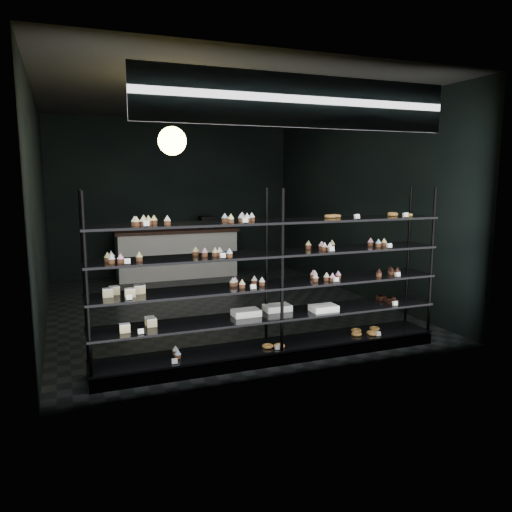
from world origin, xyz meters
name	(u,v)px	position (x,y,z in m)	size (l,w,h in m)	color
room	(216,205)	(0.00, 0.00, 1.60)	(5.01, 6.01, 3.20)	black
display_shelf	(271,304)	(-0.11, -2.45, 0.63)	(4.00, 0.50, 1.91)	black
signage	(302,101)	(0.00, -2.93, 2.75)	(3.30, 0.05, 0.50)	#0B1E3B
pendant_lamp	(172,141)	(-0.95, -1.40, 2.45)	(0.33, 0.33, 0.90)	black
service_counter	(177,253)	(-0.07, 2.50, 0.50)	(2.47, 0.65, 1.23)	beige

